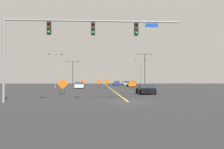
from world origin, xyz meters
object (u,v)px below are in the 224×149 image
at_px(street_lamp_far_left, 73,71).
at_px(street_lamp_mid_right, 141,70).
at_px(construction_sign_left_lane, 132,83).
at_px(car_orange_mid, 132,84).
at_px(street_lamp_near_right, 55,67).
at_px(car_silver_approaching, 125,83).
at_px(traffic_signal_assembly, 69,35).
at_px(car_white_distant, 79,85).
at_px(street_lamp_near_left, 145,67).
at_px(car_black_far, 146,89).
at_px(construction_sign_median_near, 106,82).
at_px(construction_sign_right_lane, 63,84).
at_px(construction_sign_right_shoulder, 83,82).
at_px(construction_sign_median_far, 98,82).
at_px(car_blue_passing, 116,83).

bearing_deg(street_lamp_far_left, street_lamp_mid_right, -9.40).
relative_size(construction_sign_left_lane, car_orange_mid, 0.42).
distance_m(street_lamp_near_right, car_silver_approaching, 32.57).
bearing_deg(traffic_signal_assembly, car_white_distant, 92.60).
distance_m(traffic_signal_assembly, street_lamp_far_left, 55.20).
xyz_separation_m(street_lamp_far_left, street_lamp_near_left, (21.07, -5.58, 0.98)).
bearing_deg(car_silver_approaching, street_lamp_near_right, -123.78).
distance_m(construction_sign_left_lane, car_black_far, 11.72).
bearing_deg(construction_sign_median_near, car_white_distant, 159.39).
xyz_separation_m(street_lamp_near_left, car_white_distant, (-17.34, -18.15, -4.84)).
height_order(street_lamp_near_right, construction_sign_right_lane, street_lamp_near_right).
distance_m(construction_sign_left_lane, construction_sign_right_lane, 15.80).
xyz_separation_m(street_lamp_far_left, construction_sign_left_lane, (13.61, -32.38, -3.36)).
height_order(construction_sign_median_near, construction_sign_right_lane, construction_sign_median_near).
relative_size(street_lamp_far_left, car_orange_mid, 1.69).
height_order(construction_sign_left_lane, car_orange_mid, construction_sign_left_lane).
height_order(construction_sign_right_shoulder, construction_sign_left_lane, construction_sign_right_shoulder).
height_order(street_lamp_mid_right, car_silver_approaching, street_lamp_mid_right).
xyz_separation_m(street_lamp_far_left, construction_sign_right_lane, (3.17, -44.24, -3.25)).
height_order(street_lamp_mid_right, car_orange_mid, street_lamp_mid_right).
bearing_deg(construction_sign_right_shoulder, construction_sign_right_lane, -91.70).
bearing_deg(construction_sign_median_far, construction_sign_left_lane, -67.71).
distance_m(construction_sign_median_far, car_blue_passing, 16.91).
bearing_deg(street_lamp_near_left, construction_sign_right_lane, -114.83).
height_order(traffic_signal_assembly, car_black_far, traffic_signal_assembly).
distance_m(car_orange_mid, car_white_distant, 15.41).
height_order(car_blue_passing, car_white_distant, car_blue_passing).
distance_m(street_lamp_far_left, construction_sign_right_lane, 44.48).
xyz_separation_m(street_lamp_mid_right, street_lamp_near_left, (0.79, -2.22, 0.79)).
distance_m(street_lamp_far_left, construction_sign_median_far, 19.95).
xyz_separation_m(traffic_signal_assembly, car_black_far, (8.56, 10.85, -4.97)).
height_order(construction_sign_median_far, car_blue_passing, construction_sign_median_far).
height_order(street_lamp_near_right, street_lamp_mid_right, street_lamp_mid_right).
bearing_deg(construction_sign_left_lane, construction_sign_right_shoulder, 118.44).
xyz_separation_m(street_lamp_near_left, construction_sign_median_near, (-11.73, -20.26, -4.15)).
height_order(traffic_signal_assembly, car_white_distant, traffic_signal_assembly).
relative_size(car_orange_mid, car_silver_approaching, 0.96).
height_order(street_lamp_near_right, car_blue_passing, street_lamp_near_right).
distance_m(street_lamp_mid_right, car_silver_approaching, 9.32).
bearing_deg(construction_sign_left_lane, car_orange_mid, 82.32).
height_order(street_lamp_far_left, car_white_distant, street_lamp_far_left).
bearing_deg(traffic_signal_assembly, construction_sign_median_far, 85.97).
bearing_deg(car_white_distant, car_orange_mid, 37.05).
xyz_separation_m(street_lamp_near_left, construction_sign_right_lane, (-17.90, -38.67, -4.23)).
bearing_deg(construction_sign_right_lane, street_lamp_near_left, 65.17).
bearing_deg(car_orange_mid, car_blue_passing, 102.88).
bearing_deg(car_silver_approaching, traffic_signal_assembly, -100.93).
relative_size(construction_sign_right_shoulder, car_white_distant, 0.54).
distance_m(traffic_signal_assembly, construction_sign_right_shoulder, 40.46).
bearing_deg(street_lamp_far_left, construction_sign_right_lane, -85.90).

